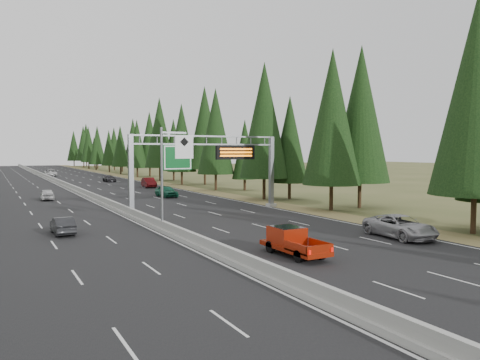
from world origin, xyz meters
TOP-DOWN VIEW (x-y plane):
  - ground at (0.00, 0.00)m, footprint 400.00×400.00m
  - road at (0.00, 80.00)m, footprint 32.00×260.00m
  - shoulder_right at (17.80, 80.00)m, footprint 3.60×260.00m
  - median_barrier at (0.00, 80.00)m, footprint 0.70×260.00m
  - sign_gantry at (8.92, 34.88)m, footprint 16.75×0.98m
  - hov_sign_pole at (0.58, 24.97)m, footprint 2.80×0.50m
  - tree_row_right at (22.18, 64.12)m, footprint 11.57×243.27m
  - silver_minivan at (14.13, 14.47)m, footprint 3.19×6.00m
  - red_pickup at (4.08, 13.64)m, footprint 1.79×5.02m
  - car_ahead_green at (9.49, 50.84)m, footprint 2.20×4.67m
  - car_ahead_dkred at (12.53, 68.37)m, footprint 2.20×5.14m
  - car_ahead_dkgrey at (9.87, 86.08)m, footprint 2.03×4.63m
  - car_ahead_white at (1.96, 114.19)m, footprint 2.86×5.92m
  - car_ahead_far at (1.85, 116.05)m, footprint 1.88×4.06m
  - car_onc_near at (-6.90, 27.50)m, footprint 1.43×3.93m
  - car_onc_white at (-5.12, 54.39)m, footprint 2.00×4.24m

SIDE VIEW (x-z plane):
  - ground at x=0.00m, z-range 0.00..0.00m
  - shoulder_right at x=17.80m, z-range 0.00..0.06m
  - road at x=0.00m, z-range 0.00..0.08m
  - median_barrier at x=0.00m, z-range -0.01..0.84m
  - car_onc_near at x=-6.90m, z-range 0.08..1.37m
  - car_ahead_dkgrey at x=9.87m, z-range 0.08..1.40m
  - car_ahead_far at x=1.85m, z-range 0.08..1.43m
  - car_onc_white at x=-5.12m, z-range 0.08..1.48m
  - car_ahead_green at x=9.49m, z-range 0.08..1.62m
  - silver_minivan at x=14.13m, z-range 0.08..1.69m
  - car_ahead_white at x=1.96m, z-range 0.08..1.71m
  - car_ahead_dkred at x=12.53m, z-range 0.08..1.73m
  - red_pickup at x=4.08m, z-range 0.17..1.80m
  - hov_sign_pole at x=0.58m, z-range 0.72..8.72m
  - sign_gantry at x=8.92m, z-range 1.37..9.17m
  - tree_row_right at x=22.18m, z-range -0.03..18.63m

